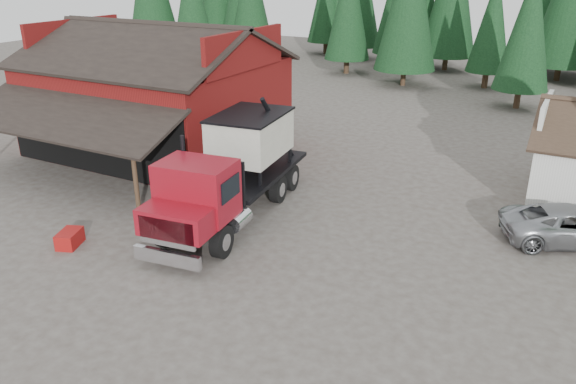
% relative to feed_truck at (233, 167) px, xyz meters
% --- Properties ---
extents(ground, '(120.00, 120.00, 0.00)m').
position_rel_feed_truck_xyz_m(ground, '(1.95, -4.03, -2.20)').
color(ground, '#484038').
rests_on(ground, ground).
extents(red_barn, '(12.80, 13.63, 7.18)m').
position_rel_feed_truck_xyz_m(red_barn, '(-9.05, 5.87, 0.49)').
color(red_barn, maroon).
rests_on(red_barn, ground).
extents(conifer_backdrop, '(76.00, 16.00, 16.00)m').
position_rel_feed_truck_xyz_m(conifer_backdrop, '(1.95, 37.97, -2.20)').
color(conifer_backdrop, black).
rests_on(conifer_backdrop, ground).
extents(near_pine_a, '(4.40, 4.40, 11.40)m').
position_rel_feed_truck_xyz_m(near_pine_a, '(-20.05, 23.97, 4.19)').
color(near_pine_a, '#382619').
rests_on(near_pine_a, ground).
extents(near_pine_b, '(3.96, 3.96, 10.40)m').
position_rel_feed_truck_xyz_m(near_pine_b, '(7.95, 25.97, 3.69)').
color(near_pine_b, '#382619').
rests_on(near_pine_b, ground).
extents(feed_truck, '(4.01, 10.68, 4.70)m').
position_rel_feed_truck_xyz_m(feed_truck, '(0.00, 0.00, 0.00)').
color(feed_truck, black).
rests_on(feed_truck, ground).
extents(silver_car, '(5.80, 4.42, 1.46)m').
position_rel_feed_truck_xyz_m(silver_car, '(12.88, 4.09, -1.47)').
color(silver_car, '#999BA0').
rests_on(silver_car, ground).
extents(equip_box, '(1.05, 1.28, 0.60)m').
position_rel_feed_truck_xyz_m(equip_box, '(-4.05, -5.33, -1.90)').
color(equip_box, maroon).
rests_on(equip_box, ground).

